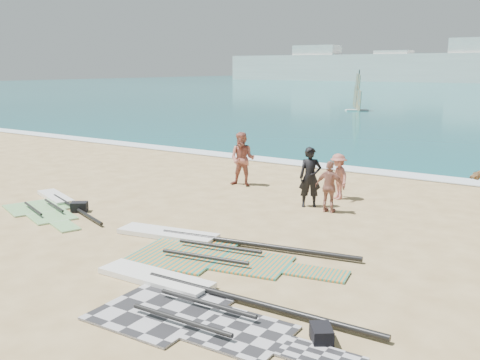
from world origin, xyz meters
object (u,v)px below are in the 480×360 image
Objects in this scene: rig_grey at (188,301)px; beachgoer_left at (242,159)px; person_wetsuit at (310,177)px; gear_bag_near at (79,207)px; rig_green at (52,206)px; rig_orange at (203,247)px; gear_bag_far at (321,334)px; beachgoer_mid at (338,177)px; beachgoer_back at (330,187)px.

rig_grey is 10.18m from beachgoer_left.
gear_bag_near is at bearing -173.70° from person_wetsuit.
rig_green is 0.75× the size of rig_orange.
beachgoer_mid is at bearing 112.42° from gear_bag_far.
rig_green is at bearing -102.67° from beachgoer_mid.
rig_green is (-7.97, 3.01, -0.00)m from rig_grey.
beachgoer_mid is (-3.67, 8.90, 0.62)m from gear_bag_far.
gear_bag_far is 0.29× the size of beachgoer_back.
rig_orange is 5.11m from person_wetsuit.
beachgoer_back reaches higher than gear_bag_far.
gear_bag_near is at bearing 153.24° from rig_grey.
gear_bag_far is (9.47, -3.05, -0.01)m from gear_bag_near.
rig_orange is 14.19× the size of gear_bag_far.
beachgoer_left reaches higher than person_wetsuit.
gear_bag_near reaches higher than rig_green.
beachgoer_left is at bearing -23.45° from beachgoer_back.
gear_bag_far is at bearing -40.57° from rig_orange.
person_wetsuit is 3.70m from beachgoer_left.
beachgoer_left is (-3.12, 6.39, 0.93)m from rig_orange.
beachgoer_left is (-3.44, 1.37, 0.05)m from person_wetsuit.
beachgoer_mid is at bearing 94.42° from rig_grey.
gear_bag_far is at bearing -30.93° from beachgoer_mid.
beachgoer_mid is (3.75, 0.05, -0.23)m from beachgoer_left.
gear_bag_far is at bearing 111.50° from beachgoer_back.
beachgoer_left is at bearing 70.64° from gear_bag_near.
gear_bag_near is at bearing -98.07° from beachgoer_mid.
beachgoer_mid is at bearing 60.47° from rig_green.
rig_grey is 2.65m from gear_bag_far.
gear_bag_near is 0.24× the size of beachgoer_left.
beachgoer_back is at bearing -50.90° from person_wetsuit.
beachgoer_back is at bearing 49.89° from rig_green.
beachgoer_back is (-3.20, 7.23, 0.64)m from gear_bag_far.
rig_grey is 3.93× the size of beachgoer_back.
rig_green is at bearing -174.01° from gear_bag_near.
beachgoer_left is at bearing 125.60° from person_wetsuit.
beachgoer_mid is (5.80, 5.85, 0.61)m from gear_bag_near.
rig_orange is at bearing 74.50° from beachgoer_back.
rig_grey is 9.07m from beachgoer_mid.
rig_green is 2.46× the size of beachgoer_left.
gear_bag_near is at bearing 162.15° from gear_bag_far.
beachgoer_left is at bearing 81.47° from rig_green.
gear_bag_near reaches higher than rig_orange.
person_wetsuit reaches higher than rig_grey.
beachgoer_back is (0.78, -0.26, -0.16)m from person_wetsuit.
person_wetsuit is (6.64, 4.56, 0.89)m from rig_green.
gear_bag_far reaches higher than rig_grey.
beachgoer_left is (-4.78, 8.94, 0.93)m from rig_grey.
rig_orange is 3.26× the size of beachgoer_left.
beachgoer_back is at bearing -37.62° from beachgoer_mid.
person_wetsuit is at bearing 39.00° from gear_bag_near.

